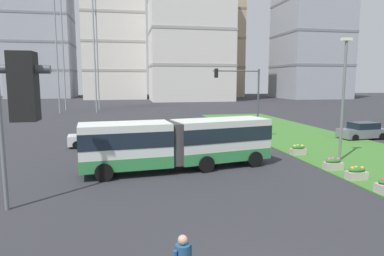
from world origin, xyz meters
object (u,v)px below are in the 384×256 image
object	(u,v)px
flower_planter_3	(357,173)
apartment_tower_west	(39,18)
flower_planter_5	(298,150)
articulated_bus	(179,143)
streetlight_median	(343,94)
traffic_light_far_right	(244,92)
apartment_tower_east	(311,36)
flower_planter_4	(333,164)
car_grey_wagon	(362,131)
apartment_tower_centre	(190,16)
car_white_van	(95,137)
apartment_tower_westcentre	(115,32)
apartment_tower_eastcentre	(216,27)

from	to	relation	value
flower_planter_3	apartment_tower_west	size ratio (longest dim) A/B	0.02
flower_planter_3	flower_planter_5	bearing A→B (deg)	90.00
articulated_bus	apartment_tower_west	size ratio (longest dim) A/B	0.24
articulated_bus	streetlight_median	distance (m)	11.42
streetlight_median	apartment_tower_west	bearing A→B (deg)	112.28
traffic_light_far_right	apartment_tower_east	distance (m)	85.94
flower_planter_4	articulated_bus	bearing A→B (deg)	166.42
flower_planter_3	apartment_tower_east	size ratio (longest dim) A/B	0.03
car_grey_wagon	flower_planter_4	bearing A→B (deg)	-134.15
apartment_tower_west	apartment_tower_centre	world-z (taller)	apartment_tower_west
flower_planter_3	flower_planter_4	xyz separation A→B (m)	(0.00, 2.14, 0.00)
flower_planter_5	streetlight_median	world-z (taller)	streetlight_median
car_white_van	streetlight_median	distance (m)	19.33
apartment_tower_westcentre	apartment_tower_eastcentre	world-z (taller)	apartment_tower_eastcentre
car_white_van	flower_planter_4	distance (m)	18.48
flower_planter_4	flower_planter_3	bearing A→B (deg)	-90.00
car_grey_wagon	apartment_tower_eastcentre	xyz separation A→B (m)	(9.64, 88.89, 23.08)
articulated_bus	flower_planter_3	distance (m)	10.20
apartment_tower_westcentre	apartment_tower_east	xyz separation A→B (m)	(60.32, -10.59, -0.98)
articulated_bus	traffic_light_far_right	size ratio (longest dim) A/B	1.85
apartment_tower_eastcentre	articulated_bus	bearing A→B (deg)	-106.32
articulated_bus	apartment_tower_west	bearing A→B (deg)	106.64
flower_planter_5	apartment_tower_east	world-z (taller)	apartment_tower_east
flower_planter_5	traffic_light_far_right	distance (m)	8.19
car_white_van	flower_planter_3	xyz separation A→B (m)	(14.88, -13.10, -0.33)
apartment_tower_east	apartment_tower_westcentre	bearing A→B (deg)	170.04
flower_planter_3	apartment_tower_centre	distance (m)	80.98
streetlight_median	apartment_tower_west	size ratio (longest dim) A/B	0.16
traffic_light_far_right	apartment_tower_eastcentre	size ratio (longest dim) A/B	0.14
flower_planter_5	car_white_van	bearing A→B (deg)	155.88
flower_planter_4	apartment_tower_westcentre	bearing A→B (deg)	99.34
car_grey_wagon	flower_planter_3	bearing A→B (deg)	-128.51
streetlight_median	apartment_tower_eastcentre	xyz separation A→B (m)	(17.18, 96.48, 19.29)
car_grey_wagon	apartment_tower_west	bearing A→B (deg)	117.73
car_white_van	apartment_tower_west	distance (m)	96.88
apartment_tower_east	apartment_tower_centre	bearing A→B (deg)	-171.14
articulated_bus	apartment_tower_centre	distance (m)	77.66
flower_planter_4	apartment_tower_westcentre	xyz separation A→B (m)	(-15.17, 92.23, 19.95)
streetlight_median	apartment_tower_east	size ratio (longest dim) A/B	0.21
apartment_tower_east	apartment_tower_eastcentre	bearing A→B (deg)	146.92
flower_planter_5	apartment_tower_westcentre	bearing A→B (deg)	99.79
car_grey_wagon	flower_planter_5	size ratio (longest dim) A/B	4.12
apartment_tower_west	apartment_tower_eastcentre	size ratio (longest dim) A/B	1.06
articulated_bus	streetlight_median	world-z (taller)	streetlight_median
traffic_light_far_right	streetlight_median	size ratio (longest dim) A/B	0.79
apartment_tower_west	streetlight_median	bearing A→B (deg)	-67.72
articulated_bus	flower_planter_3	bearing A→B (deg)	-25.44
flower_planter_4	apartment_tower_westcentre	size ratio (longest dim) A/B	0.03
car_grey_wagon	flower_planter_4	size ratio (longest dim) A/B	4.12
apartment_tower_west	apartment_tower_centre	size ratio (longest dim) A/B	1.10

